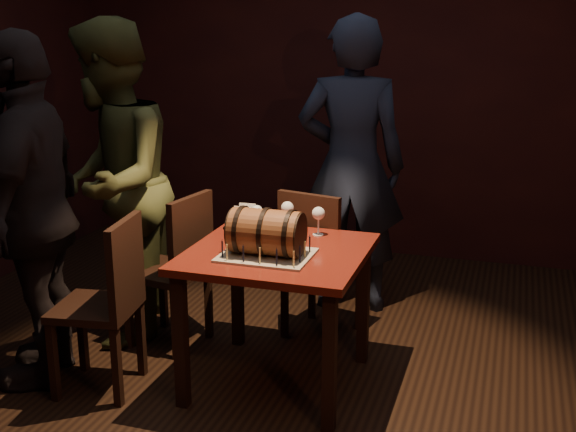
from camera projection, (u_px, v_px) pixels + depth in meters
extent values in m
plane|color=black|center=(267.00, 390.00, 3.82)|extent=(5.00, 5.00, 0.00)
cube|color=black|center=(370.00, 83.00, 5.74)|extent=(5.00, 0.04, 2.80)
cube|color=#53130D|center=(278.00, 254.00, 3.71)|extent=(0.90, 0.90, 0.04)
cube|color=black|center=(181.00, 341.00, 3.57)|extent=(0.06, 0.06, 0.71)
cube|color=black|center=(330.00, 362.00, 3.35)|extent=(0.06, 0.06, 0.71)
cube|color=black|center=(237.00, 288.00, 4.27)|extent=(0.06, 0.06, 0.71)
cube|color=black|center=(363.00, 303.00, 4.05)|extent=(0.06, 0.06, 0.71)
cube|color=#A29782|center=(266.00, 255.00, 3.60)|extent=(0.45, 0.35, 0.01)
cylinder|color=brown|center=(266.00, 232.00, 3.57)|extent=(0.34, 0.23, 0.23)
cylinder|color=black|center=(242.00, 230.00, 3.61)|extent=(0.02, 0.25, 0.25)
cylinder|color=black|center=(266.00, 232.00, 3.57)|extent=(0.02, 0.25, 0.25)
cylinder|color=black|center=(291.00, 234.00, 3.53)|extent=(0.02, 0.25, 0.25)
cylinder|color=black|center=(233.00, 229.00, 3.62)|extent=(0.01, 0.22, 0.22)
cylinder|color=black|center=(300.00, 235.00, 3.52)|extent=(0.01, 0.22, 0.22)
cylinder|color=black|center=(229.00, 229.00, 3.63)|extent=(0.04, 0.02, 0.02)
sphere|color=black|center=(226.00, 228.00, 3.63)|extent=(0.03, 0.03, 0.03)
cylinder|color=#F7EE94|center=(227.00, 252.00, 3.50)|extent=(0.01, 0.01, 0.08)
cylinder|color=black|center=(227.00, 243.00, 3.49)|extent=(0.00, 0.00, 0.01)
cylinder|color=black|center=(243.00, 254.00, 3.48)|extent=(0.01, 0.01, 0.08)
cylinder|color=black|center=(243.00, 245.00, 3.47)|extent=(0.00, 0.00, 0.01)
cylinder|color=#F7EE94|center=(260.00, 256.00, 3.45)|extent=(0.01, 0.01, 0.08)
cylinder|color=black|center=(260.00, 247.00, 3.44)|extent=(0.00, 0.00, 0.01)
cylinder|color=black|center=(277.00, 257.00, 3.43)|extent=(0.01, 0.01, 0.08)
cylinder|color=black|center=(277.00, 248.00, 3.42)|extent=(0.00, 0.00, 0.01)
cylinder|color=#F7EE94|center=(294.00, 259.00, 3.40)|extent=(0.01, 0.01, 0.08)
cylinder|color=black|center=(294.00, 250.00, 3.39)|extent=(0.00, 0.00, 0.01)
cylinder|color=black|center=(300.00, 254.00, 3.47)|extent=(0.01, 0.01, 0.08)
cylinder|color=black|center=(300.00, 245.00, 3.46)|extent=(0.00, 0.00, 0.01)
cylinder|color=#F7EE94|center=(305.00, 249.00, 3.55)|extent=(0.01, 0.01, 0.08)
cylinder|color=black|center=(305.00, 240.00, 3.54)|extent=(0.00, 0.00, 0.01)
cylinder|color=black|center=(310.00, 244.00, 3.63)|extent=(0.01, 0.01, 0.08)
cylinder|color=black|center=(310.00, 236.00, 3.62)|extent=(0.00, 0.00, 0.01)
cylinder|color=#F7EE94|center=(304.00, 241.00, 3.68)|extent=(0.01, 0.01, 0.08)
cylinder|color=black|center=(304.00, 233.00, 3.67)|extent=(0.00, 0.00, 0.01)
cylinder|color=black|center=(288.00, 239.00, 3.70)|extent=(0.01, 0.01, 0.08)
cylinder|color=black|center=(288.00, 231.00, 3.69)|extent=(0.00, 0.00, 0.01)
cylinder|color=#F7EE94|center=(273.00, 238.00, 3.73)|extent=(0.01, 0.01, 0.08)
cylinder|color=black|center=(272.00, 230.00, 3.72)|extent=(0.00, 0.00, 0.01)
cylinder|color=black|center=(257.00, 236.00, 3.75)|extent=(0.01, 0.01, 0.08)
cylinder|color=black|center=(257.00, 228.00, 3.74)|extent=(0.00, 0.00, 0.01)
cylinder|color=#F7EE94|center=(242.00, 235.00, 3.78)|extent=(0.01, 0.01, 0.08)
cylinder|color=black|center=(242.00, 227.00, 3.77)|extent=(0.00, 0.00, 0.01)
cylinder|color=black|center=(235.00, 239.00, 3.71)|extent=(0.01, 0.01, 0.08)
cylinder|color=black|center=(235.00, 231.00, 3.70)|extent=(0.00, 0.00, 0.01)
cylinder|color=#F7EE94|center=(229.00, 244.00, 3.63)|extent=(0.01, 0.01, 0.08)
cylinder|color=black|center=(229.00, 235.00, 3.62)|extent=(0.00, 0.00, 0.01)
cylinder|color=black|center=(222.00, 249.00, 3.55)|extent=(0.01, 0.01, 0.08)
cylinder|color=black|center=(222.00, 240.00, 3.54)|extent=(0.00, 0.00, 0.01)
cylinder|color=silver|center=(257.00, 233.00, 3.99)|extent=(0.06, 0.06, 0.01)
cylinder|color=silver|center=(257.00, 225.00, 3.98)|extent=(0.01, 0.01, 0.09)
sphere|color=silver|center=(257.00, 212.00, 3.96)|extent=(0.07, 0.07, 0.07)
sphere|color=#591114|center=(257.00, 213.00, 3.96)|extent=(0.05, 0.05, 0.05)
cylinder|color=silver|center=(287.00, 229.00, 4.07)|extent=(0.06, 0.06, 0.01)
cylinder|color=silver|center=(287.00, 221.00, 4.06)|extent=(0.01, 0.01, 0.09)
sphere|color=silver|center=(287.00, 208.00, 4.04)|extent=(0.07, 0.07, 0.07)
cylinder|color=silver|center=(318.00, 235.00, 3.95)|extent=(0.06, 0.06, 0.01)
cylinder|color=silver|center=(318.00, 226.00, 3.94)|extent=(0.01, 0.01, 0.09)
sphere|color=silver|center=(318.00, 213.00, 3.92)|extent=(0.07, 0.07, 0.07)
sphere|color=#BF594C|center=(318.00, 215.00, 3.92)|extent=(0.05, 0.05, 0.05)
cylinder|color=silver|center=(270.00, 225.00, 3.89)|extent=(0.07, 0.07, 0.15)
cylinder|color=#9E5414|center=(270.00, 228.00, 3.89)|extent=(0.06, 0.06, 0.11)
cylinder|color=white|center=(270.00, 216.00, 3.87)|extent=(0.06, 0.06, 0.02)
cube|color=black|center=(323.00, 264.00, 4.40)|extent=(0.48, 0.48, 0.04)
cube|color=black|center=(359.00, 297.00, 4.51)|extent=(0.04, 0.04, 0.43)
cube|color=black|center=(312.00, 287.00, 4.68)|extent=(0.04, 0.04, 0.43)
cube|color=black|center=(334.00, 315.00, 4.23)|extent=(0.04, 0.04, 0.43)
cube|color=black|center=(285.00, 304.00, 4.40)|extent=(0.04, 0.04, 0.43)
cube|color=black|center=(309.00, 232.00, 4.18)|extent=(0.40, 0.13, 0.46)
cube|color=black|center=(167.00, 272.00, 4.26)|extent=(0.46, 0.46, 0.04)
cube|color=black|center=(163.00, 295.00, 4.55)|extent=(0.04, 0.04, 0.43)
cube|color=black|center=(128.00, 314.00, 4.26)|extent=(0.04, 0.04, 0.43)
cube|color=black|center=(209.00, 304.00, 4.40)|extent=(0.04, 0.04, 0.43)
cube|color=black|center=(176.00, 325.00, 4.11)|extent=(0.04, 0.04, 0.43)
cube|color=black|center=(191.00, 236.00, 4.12)|extent=(0.11, 0.40, 0.46)
cube|color=black|center=(96.00, 308.00, 3.73)|extent=(0.45, 0.45, 0.04)
cube|color=black|center=(82.00, 334.00, 3.98)|extent=(0.04, 0.04, 0.43)
cube|color=black|center=(53.00, 362.00, 3.66)|extent=(0.04, 0.04, 0.43)
cube|color=black|center=(141.00, 338.00, 3.93)|extent=(0.04, 0.04, 0.43)
cube|color=black|center=(117.00, 367.00, 3.61)|extent=(0.04, 0.04, 0.43)
cube|color=black|center=(126.00, 264.00, 3.64)|extent=(0.10, 0.40, 0.46)
imported|color=#181E31|center=(351.00, 166.00, 4.70)|extent=(0.76, 0.56, 1.93)
imported|color=#3E4321|center=(112.00, 184.00, 4.25)|extent=(1.00, 1.12, 1.91)
imported|color=black|center=(34.00, 212.00, 3.74)|extent=(0.75, 1.17, 1.86)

